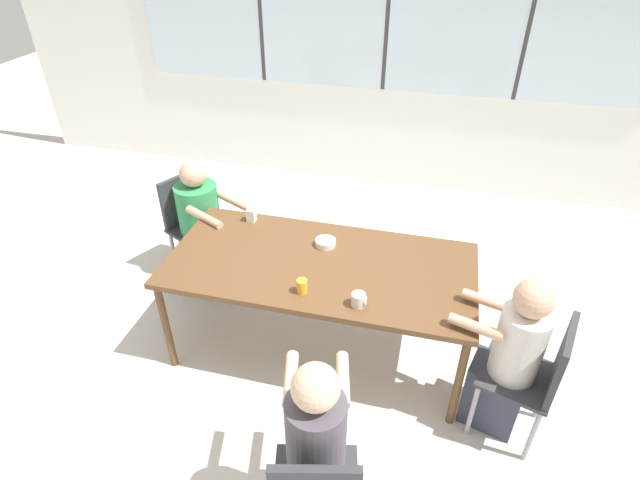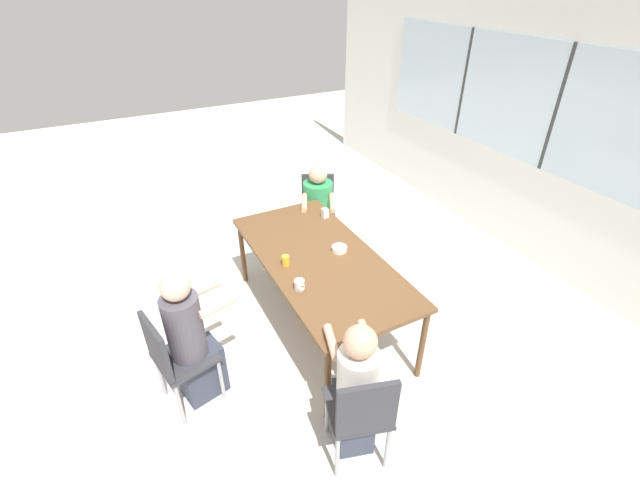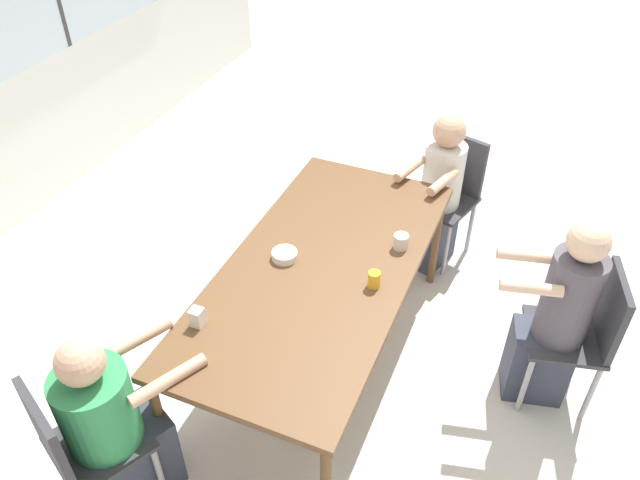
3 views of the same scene
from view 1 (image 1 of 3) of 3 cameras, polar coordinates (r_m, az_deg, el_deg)
The scene contains 12 objects.
ground_plane at distance 3.76m, azimuth 0.00°, elevation -11.86°, with size 16.00×16.00×0.00m, color beige.
wall_back_with_windows at distance 5.42m, azimuth 7.49°, elevation 20.38°, with size 8.40×0.08×2.80m.
dining_table at distance 3.29m, azimuth 0.00°, elevation -3.34°, with size 2.00×0.96×0.76m.
chair_for_woman_green_shirt at distance 3.13m, azimuth 23.57°, elevation -13.71°, with size 0.50×0.50×0.89m.
chair_for_man_blue_shirt at distance 4.28m, azimuth -14.58°, elevation 2.49°, with size 0.54×0.54×0.89m.
person_woman_green_shirt at distance 3.13m, azimuth 20.64°, elevation -12.93°, with size 0.54×0.40×1.13m.
person_man_blue_shirt at distance 4.18m, azimuth -13.06°, elevation 1.09°, with size 0.68×0.56×1.08m.
person_man_teal_shirt at distance 2.55m, azimuth -0.43°, elevation -23.64°, with size 0.38×0.54×1.20m.
coffee_mug at distance 2.92m, azimuth 4.46°, elevation -6.84°, with size 0.09×0.08×0.09m.
juice_glass at distance 3.00m, azimuth -2.07°, elevation -5.30°, with size 0.06×0.06×0.09m.
milk_carton_small at distance 3.69m, azimuth -7.85°, elevation 2.83°, with size 0.06×0.06×0.10m.
bowl_white_shallow at distance 3.40m, azimuth 0.63°, elevation -0.30°, with size 0.14×0.14×0.04m.
Camera 1 is at (0.64, -2.52, 2.72)m, focal length 28.00 mm.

